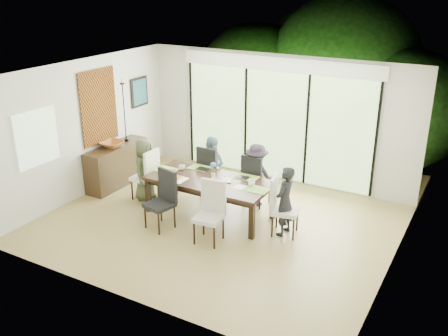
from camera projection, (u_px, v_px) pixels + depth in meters
The scene contains 62 objects.
floor at pixel (217, 225), 8.95m from camera, with size 6.00×5.00×0.01m, color olive.
ceiling at pixel (216, 74), 7.96m from camera, with size 6.00×5.00×0.01m, color white.
wall_back at pixel (277, 118), 10.49m from camera, with size 6.00×0.02×2.70m, color beige.
wall_front at pixel (119, 211), 6.41m from camera, with size 6.00×0.02×2.70m, color beige.
wall_left at pixel (85, 128), 9.83m from camera, with size 0.02×5.00×2.70m, color silver.
wall_right at pixel (400, 188), 7.08m from camera, with size 0.02×5.00×2.70m, color white.
glass_doors at pixel (275, 126), 10.51m from camera, with size 4.20×0.02×2.30m, color #598C3F.
blinds_header at pixel (278, 64), 10.03m from camera, with size 4.40×0.06×0.28m, color white.
mullion_a at pixel (191, 113), 11.46m from camera, with size 0.05×0.04×2.30m, color black.
mullion_b at pixel (246, 121), 10.82m from camera, with size 0.05×0.04×2.30m, color black.
mullion_c at pixel (307, 131), 10.19m from camera, with size 0.05×0.04×2.30m, color black.
mullion_d at pixel (376, 141), 9.55m from camera, with size 0.05×0.04×2.30m, color black.
side_window at pixel (37, 138), 8.78m from camera, with size 0.02×0.90×1.00m, color #8CAD7F.
deck at pixel (289, 167), 11.72m from camera, with size 6.00×1.80×0.10m, color #4E3521.
rail_top at pixel (303, 134), 12.15m from camera, with size 6.00×0.08×0.06m, color brown.
foliage_left at pixel (256, 83), 13.46m from camera, with size 3.20×3.20×3.20m, color #14380F.
foliage_mid at pixel (343, 73), 12.82m from camera, with size 4.00×4.00×4.00m, color #14380F.
foliage_right at pixel (407, 109), 11.54m from camera, with size 2.80×2.80×2.80m, color #14380F.
foliage_far at pixel (315, 72), 13.91m from camera, with size 3.60×3.60×3.60m, color #14380F.
table_top at pixel (209, 181), 9.06m from camera, with size 2.29×1.05×0.06m, color black.
table_apron at pixel (210, 185), 9.09m from camera, with size 2.10×0.86×0.10m, color black.
table_leg_fl at pixel (148, 195), 9.33m from camera, with size 0.09×0.09×0.66m, color black.
table_leg_fr at pixel (252, 221), 8.34m from camera, with size 0.09×0.09×0.66m, color black.
table_leg_bl at pixel (175, 180), 10.03m from camera, with size 0.09×0.09×0.66m, color black.
table_leg_br at pixel (273, 202), 9.04m from camera, with size 0.09×0.09×0.66m, color black.
chair_left_end at pixel (144, 174), 9.80m from camera, with size 0.44×0.44×1.05m, color white, non-canonical shape.
chair_right_end at pixel (286, 206), 8.43m from camera, with size 0.44×0.44×1.05m, color silver, non-canonical shape.
chair_far_left at pixel (212, 170), 10.01m from camera, with size 0.44×0.44×1.05m, color black, non-canonical shape.
chair_far_right at pixel (257, 179), 9.55m from camera, with size 0.44×0.44×1.05m, color black, non-canonical shape.
chair_near_left at pixel (159, 201), 8.64m from camera, with size 0.44×0.44×1.05m, color black, non-canonical shape.
chair_near_right at pixel (209, 213), 8.18m from camera, with size 0.44×0.44×1.05m, color beige, non-canonical shape.
person_left_end at pixel (145, 170), 9.76m from camera, with size 0.57×0.36×1.23m, color #3F4830.
person_right_end at pixel (285, 201), 8.41m from camera, with size 0.57×0.36×1.23m, color black.
person_far_left at pixel (212, 166), 9.96m from camera, with size 0.57×0.36×1.23m, color slate.
person_far_right at pixel (257, 175), 9.51m from camera, with size 0.57×0.36×1.23m, color #2A2030.
placemat_left at pixel (167, 170), 9.48m from camera, with size 0.42×0.31×0.01m, color #86B23F.
placemat_right at pixel (257, 189), 8.61m from camera, with size 0.42×0.31×0.01m, color #73A039.
placemat_far_l at pixel (200, 168), 9.57m from camera, with size 0.42×0.31×0.01m, color #81B340.
placemat_far_r at pixel (246, 177), 9.12m from camera, with size 0.42×0.31×0.01m, color #8AA83C.
placemat_paper at pixel (175, 179), 9.05m from camera, with size 0.42×0.31×0.01m, color white.
tablet_far_l at pixel (203, 169), 9.49m from camera, with size 0.25×0.17×0.01m, color black.
tablet_far_r at pixel (243, 177), 9.10m from camera, with size 0.23×0.16×0.01m, color black.
papers at pixel (242, 188), 8.69m from camera, with size 0.29×0.21×0.00m, color white.
platter_base at pixel (175, 178), 9.05m from camera, with size 0.25×0.25×0.02m, color white.
platter_snacks at pixel (175, 177), 9.04m from camera, with size 0.19×0.19×0.01m, color #CC6C18.
vase at pixel (213, 176), 9.04m from camera, with size 0.08×0.08×0.11m, color silver.
hyacinth_stems at pixel (213, 170), 9.00m from camera, with size 0.04×0.04×0.15m, color #337226.
hyacinth_blooms at pixel (213, 165), 8.97m from camera, with size 0.10×0.10×0.10m, color #545FD3.
laptop at pixel (168, 172), 9.35m from camera, with size 0.31×0.20×0.02m, color silver.
cup_a at pixel (182, 167), 9.47m from camera, with size 0.12×0.12×0.09m, color white.
cup_b at pixel (214, 180), 8.88m from camera, with size 0.10×0.10×0.09m, color white.
cup_c at pixel (251, 183), 8.75m from camera, with size 0.12×0.12×0.09m, color white.
book at pixel (223, 180), 8.97m from camera, with size 0.16×0.21×0.02m, color white.
sideboard at pixel (117, 165), 10.50m from camera, with size 0.44×1.55×0.87m, color black.
bowl at pixel (112, 144), 10.24m from camera, with size 0.46×0.46×0.11m, color #974C21.
candlestick_base at pixel (126, 140), 10.62m from camera, with size 0.10×0.10×0.04m, color black.
candlestick_shaft at pixel (124, 112), 10.40m from camera, with size 0.02×0.02×1.21m, color black.
candlestick_pan at pixel (122, 84), 10.18m from camera, with size 0.10×0.10×0.03m, color black.
candle at pixel (122, 81), 10.16m from camera, with size 0.03×0.03×0.10m, color silver.
tapestry at pixel (99, 107), 10.00m from camera, with size 0.02×1.00×1.50m, color brown.
art_frame at pixel (139, 92), 11.04m from camera, with size 0.03×0.55×0.65m, color black.
art_canvas at pixel (140, 92), 11.03m from camera, with size 0.01×0.45×0.55m, color #194652.
Camera 1 is at (4.01, -6.88, 4.20)m, focal length 40.00 mm.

